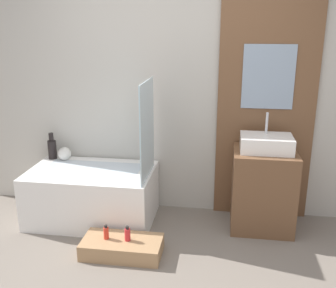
{
  "coord_description": "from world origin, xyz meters",
  "views": [
    {
      "loc": [
        0.53,
        -2.34,
        1.92
      ],
      "look_at": [
        0.08,
        0.69,
        0.98
      ],
      "focal_mm": 42.0,
      "sensor_mm": 36.0,
      "label": 1
    }
  ],
  "objects": [
    {
      "name": "bathtub",
      "position": [
        -0.77,
        1.15,
        0.27
      ],
      "size": [
        1.23,
        0.75,
        0.53
      ],
      "color": "white",
      "rests_on": "ground_plane"
    },
    {
      "name": "vanity_cabinet",
      "position": [
        0.92,
        1.25,
        0.39
      ],
      "size": [
        0.59,
        0.52,
        0.78
      ],
      "primitive_type": "cube",
      "color": "brown",
      "rests_on": "ground_plane"
    },
    {
      "name": "sink",
      "position": [
        0.92,
        1.25,
        0.86
      ],
      "size": [
        0.48,
        0.34,
        0.35
      ],
      "color": "white",
      "rests_on": "vanity_cabinet"
    },
    {
      "name": "wall_tiled_back",
      "position": [
        0.0,
        1.58,
        1.3
      ],
      "size": [
        4.2,
        0.06,
        2.6
      ],
      "primitive_type": "cube",
      "color": "#B7B2A8",
      "rests_on": "ground_plane"
    },
    {
      "name": "bottle_soap_primary",
      "position": [
        -0.44,
        0.56,
        0.2
      ],
      "size": [
        0.04,
        0.04,
        0.13
      ],
      "color": "red",
      "rests_on": "wooden_step_bench"
    },
    {
      "name": "vase_round_light",
      "position": [
        -1.14,
        1.41,
        0.6
      ],
      "size": [
        0.14,
        0.14,
        0.14
      ],
      "primitive_type": "sphere",
      "color": "silver",
      "rests_on": "bathtub"
    },
    {
      "name": "vase_tall_dark",
      "position": [
        -1.29,
        1.44,
        0.65
      ],
      "size": [
        0.09,
        0.09,
        0.28
      ],
      "color": "black",
      "rests_on": "bathtub"
    },
    {
      "name": "bottle_soap_secondary",
      "position": [
        -0.26,
        0.56,
        0.2
      ],
      "size": [
        0.05,
        0.05,
        0.13
      ],
      "color": "red",
      "rests_on": "wooden_step_bench"
    },
    {
      "name": "wall_wood_accent",
      "position": [
        0.92,
        1.53,
        1.31
      ],
      "size": [
        0.94,
        0.04,
        2.6
      ],
      "color": "brown",
      "rests_on": "ground_plane"
    },
    {
      "name": "wooden_step_bench",
      "position": [
        -0.31,
        0.56,
        0.07
      ],
      "size": [
        0.69,
        0.35,
        0.14
      ],
      "primitive_type": "cube",
      "color": "#A87F56",
      "rests_on": "ground_plane"
    },
    {
      "name": "glass_shower_screen",
      "position": [
        -0.18,
        1.1,
        0.99
      ],
      "size": [
        0.01,
        0.6,
        0.9
      ],
      "primitive_type": "cube",
      "color": "silver",
      "rests_on": "bathtub"
    }
  ]
}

